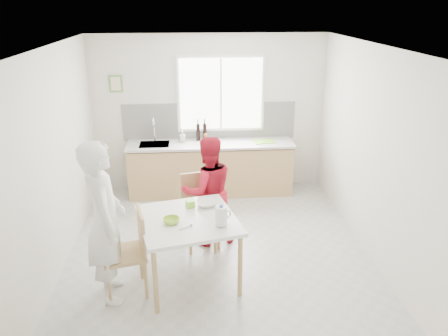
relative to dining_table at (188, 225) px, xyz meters
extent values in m
plane|color=#B7B7B2|center=(0.40, 0.63, -0.75)|extent=(4.50, 4.50, 0.00)
plane|color=silver|center=(0.40, 2.88, 0.60)|extent=(4.00, 0.00, 4.00)
plane|color=silver|center=(0.40, -1.62, 0.60)|extent=(4.00, 0.00, 4.00)
plane|color=silver|center=(-1.60, 0.63, 0.60)|extent=(0.00, 4.50, 4.50)
plane|color=silver|center=(2.40, 0.63, 0.60)|extent=(0.00, 4.50, 4.50)
plane|color=white|center=(0.40, 0.63, 1.95)|extent=(4.50, 4.50, 0.00)
cube|color=white|center=(0.60, 2.86, 0.95)|extent=(1.50, 0.03, 1.30)
cube|color=white|center=(0.60, 2.84, 0.95)|extent=(1.40, 0.02, 1.20)
cube|color=white|center=(0.60, 2.84, 0.95)|extent=(0.03, 0.03, 1.20)
cube|color=white|center=(0.40, 2.87, 0.47)|extent=(3.00, 0.02, 0.65)
cube|color=#5E9644|center=(-1.15, 2.86, 1.15)|extent=(0.22, 0.02, 0.28)
cube|color=beige|center=(-1.15, 2.85, 1.15)|extent=(0.16, 0.01, 0.22)
cube|color=tan|center=(0.40, 2.58, -0.32)|extent=(2.80, 0.60, 0.86)
cube|color=#3F3326|center=(0.40, 2.58, -0.70)|extent=(2.80, 0.54, 0.10)
cube|color=silver|center=(0.40, 2.58, 0.15)|extent=(2.84, 0.64, 0.04)
cube|color=#A5A5AA|center=(-0.55, 2.58, 0.15)|extent=(0.50, 0.40, 0.03)
cylinder|color=silver|center=(-0.55, 2.74, 0.35)|extent=(0.02, 0.02, 0.36)
torus|color=silver|center=(-0.55, 2.67, 0.53)|extent=(0.02, 0.18, 0.18)
cube|color=white|center=(0.00, 0.00, 0.06)|extent=(1.31, 1.31, 0.04)
cylinder|color=tan|center=(-0.36, -0.58, -0.37)|extent=(0.05, 0.05, 0.77)
cylinder|color=tan|center=(-0.58, 0.36, -0.37)|extent=(0.05, 0.05, 0.77)
cylinder|color=tan|center=(0.58, -0.36, -0.37)|extent=(0.05, 0.05, 0.77)
cylinder|color=tan|center=(0.36, 0.58, -0.37)|extent=(0.05, 0.05, 0.77)
cube|color=tan|center=(-0.73, -0.17, -0.25)|extent=(0.57, 0.57, 0.04)
cube|color=tan|center=(-0.52, -0.12, 0.02)|extent=(0.14, 0.44, 0.49)
cylinder|color=tan|center=(-0.97, -0.02, -0.51)|extent=(0.04, 0.04, 0.48)
cylinder|color=tan|center=(-0.88, -0.42, -0.51)|extent=(0.04, 0.04, 0.48)
cylinder|color=tan|center=(-0.58, 0.07, -0.51)|extent=(0.04, 0.04, 0.48)
cylinder|color=tan|center=(-0.49, -0.32, -0.51)|extent=(0.04, 0.04, 0.48)
cube|color=tan|center=(0.17, 0.81, -0.25)|extent=(0.56, 0.56, 0.04)
cube|color=tan|center=(0.12, 1.02, 0.01)|extent=(0.44, 0.13, 0.49)
cylinder|color=tan|center=(0.02, 0.57, -0.52)|extent=(0.04, 0.04, 0.48)
cylinder|color=tan|center=(0.41, 0.66, -0.52)|extent=(0.04, 0.04, 0.48)
cylinder|color=tan|center=(-0.07, 0.96, -0.52)|extent=(0.04, 0.04, 0.48)
cylinder|color=tan|center=(0.32, 1.05, -0.52)|extent=(0.04, 0.04, 0.48)
imported|color=white|center=(-0.89, -0.21, 0.18)|extent=(0.59, 0.77, 1.87)
imported|color=red|center=(0.28, 0.91, 0.02)|extent=(0.86, 0.74, 1.54)
imported|color=#93C92E|center=(-0.18, -0.09, 0.12)|extent=(0.23, 0.23, 0.06)
imported|color=white|center=(0.23, 0.31, 0.12)|extent=(0.29, 0.29, 0.06)
cylinder|color=white|center=(0.38, -0.20, 0.21)|extent=(0.13, 0.13, 0.21)
cylinder|color=blue|center=(0.38, -0.20, 0.33)|extent=(0.04, 0.04, 0.03)
torus|color=white|center=(0.44, -0.20, 0.23)|extent=(0.10, 0.04, 0.10)
cube|color=#7AC82E|center=(0.03, 0.30, 0.13)|extent=(0.12, 0.12, 0.09)
cylinder|color=#A5A5AA|center=(-0.03, -0.23, 0.10)|extent=(0.14, 0.10, 0.01)
cube|color=#71BE2C|center=(1.31, 2.56, 0.17)|extent=(0.38, 0.30, 0.01)
cylinder|color=black|center=(0.31, 2.68, 0.33)|extent=(0.07, 0.07, 0.32)
cylinder|color=black|center=(0.19, 2.74, 0.32)|extent=(0.07, 0.07, 0.30)
cylinder|color=brown|center=(0.31, 2.58, 0.25)|extent=(0.06, 0.06, 0.16)
imported|color=#999999|center=(-0.08, 2.68, 0.26)|extent=(0.09, 0.09, 0.18)
camera|label=1|loc=(0.07, -4.51, 2.45)|focal=35.00mm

